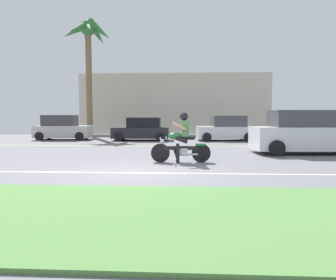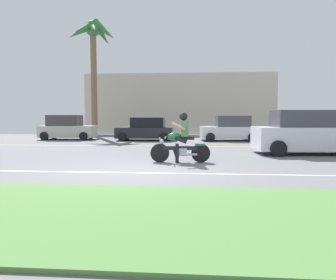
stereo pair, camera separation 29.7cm
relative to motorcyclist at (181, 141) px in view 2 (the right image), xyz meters
name	(u,v)px [view 2 (the right image)]	position (x,y,z in m)	size (l,w,h in m)	color
ground	(151,158)	(-1.18, 1.16, -0.74)	(56.00, 30.00, 0.04)	slate
grass_median	(92,213)	(-1.18, -5.94, -0.69)	(56.00, 3.80, 0.06)	#548442
lane_line_near	(135,173)	(-1.18, -2.13, -0.72)	(50.40, 0.12, 0.01)	silver
lane_line_far	(163,146)	(-1.18, 5.92, -0.72)	(50.40, 0.12, 0.01)	yellow
motorcyclist	(181,141)	(0.00, 0.00, 0.00)	(2.05, 0.67, 1.71)	black
suv_nearby	(314,133)	(5.45, 2.90, 0.17)	(5.02, 2.28, 1.83)	silver
parked_car_0	(67,128)	(-8.22, 10.33, 0.05)	(3.73, 1.92, 1.67)	beige
parked_car_1	(146,130)	(-2.74, 10.03, -0.02)	(3.72, 1.99, 1.51)	#232328
parked_car_2	(230,129)	(2.79, 10.19, 0.03)	(3.76, 2.22, 1.62)	silver
palm_tree_0	(93,40)	(-7.39, 13.74, 6.77)	(4.02, 3.99, 9.12)	brown
building_far	(180,105)	(-0.90, 19.16, 1.97)	(16.93, 4.00, 5.38)	beige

